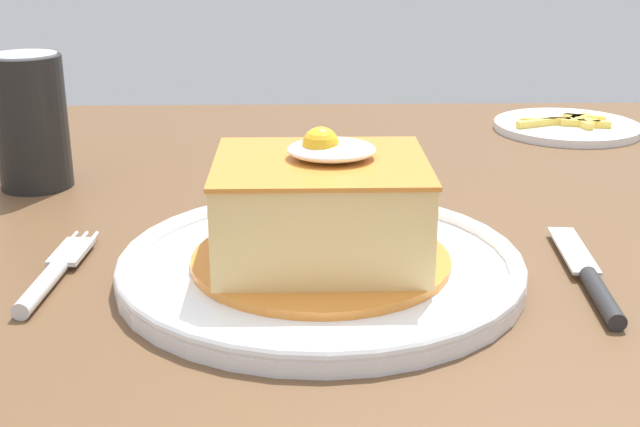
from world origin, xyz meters
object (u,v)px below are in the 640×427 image
at_px(main_plate, 321,265).
at_px(side_plate_fries, 567,126).
at_px(soda_can, 31,122).
at_px(knife, 593,282).
at_px(fork, 51,275).

distance_m(main_plate, side_plate_fries, 0.52).
bearing_deg(soda_can, knife, -29.01).
bearing_deg(knife, side_plate_fries, 75.21).
xyz_separation_m(fork, knife, (0.37, -0.02, 0.00)).
height_order(knife, side_plate_fries, side_plate_fries).
xyz_separation_m(main_plate, knife, (0.18, -0.03, -0.00)).
bearing_deg(fork, side_plate_fries, 41.29).
bearing_deg(main_plate, side_plate_fries, 54.39).
relative_size(fork, side_plate_fries, 0.83).
bearing_deg(main_plate, fork, -177.89).
bearing_deg(fork, main_plate, 2.11).
xyz_separation_m(fork, soda_can, (-0.07, 0.22, 0.06)).
relative_size(main_plate, side_plate_fries, 1.67).
height_order(fork, soda_can, soda_can).
relative_size(main_plate, soda_can, 2.28).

